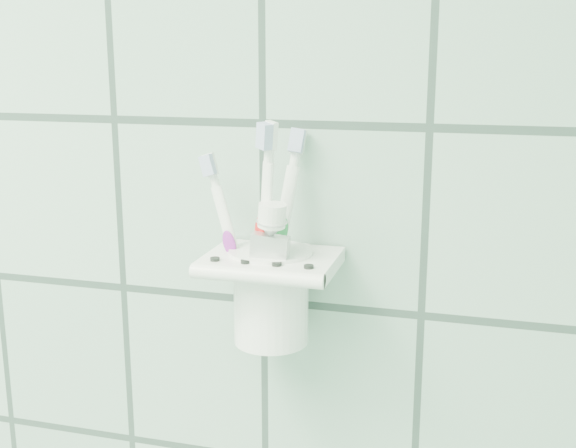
# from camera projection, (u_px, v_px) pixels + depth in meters

# --- Properties ---
(holder_bracket) EXTENTS (0.12, 0.10, 0.04)m
(holder_bracket) POSITION_uv_depth(u_px,v_px,m) (272.00, 263.00, 0.68)
(holder_bracket) COLOR white
(holder_bracket) RESTS_ON wall_back
(cup) EXTENTS (0.08, 0.08, 0.09)m
(cup) POSITION_uv_depth(u_px,v_px,m) (271.00, 292.00, 0.69)
(cup) COLOR white
(cup) RESTS_ON holder_bracket
(toothbrush_pink) EXTENTS (0.05, 0.02, 0.18)m
(toothbrush_pink) POSITION_uv_depth(u_px,v_px,m) (255.00, 244.00, 0.67)
(toothbrush_pink) COLOR white
(toothbrush_pink) RESTS_ON cup
(toothbrush_blue) EXTENTS (0.03, 0.06, 0.20)m
(toothbrush_blue) POSITION_uv_depth(u_px,v_px,m) (261.00, 235.00, 0.66)
(toothbrush_blue) COLOR white
(toothbrush_blue) RESTS_ON cup
(toothbrush_orange) EXTENTS (0.03, 0.03, 0.21)m
(toothbrush_orange) POSITION_uv_depth(u_px,v_px,m) (258.00, 228.00, 0.68)
(toothbrush_orange) COLOR white
(toothbrush_orange) RESTS_ON cup
(toothpaste_tube) EXTENTS (0.04, 0.03, 0.14)m
(toothpaste_tube) POSITION_uv_depth(u_px,v_px,m) (263.00, 261.00, 0.66)
(toothpaste_tube) COLOR silver
(toothpaste_tube) RESTS_ON cup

